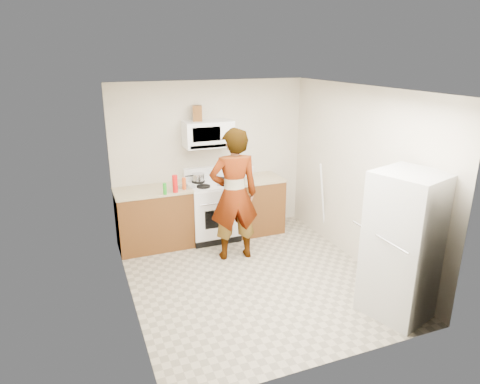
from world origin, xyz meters
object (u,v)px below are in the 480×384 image
microwave (208,134)px  gas_range (212,209)px  person (234,195)px  fridge (404,245)px  saucepan (198,177)px  kettle (247,170)px

microwave → gas_range: bearing=-90.0°
person → microwave: bearing=-78.2°
fridge → saucepan: (-1.53, 2.96, 0.16)m
person → fridge: size_ratio=1.14×
fridge → kettle: 3.08m
person → fridge: person is taller
person → fridge: bearing=128.8°
saucepan → gas_range: bearing=-42.0°
microwave → person: person is taller
gas_range → kettle: size_ratio=6.09×
fridge → kettle: fridge is taller
gas_range → person: 0.92m
kettle → saucepan: kettle is taller
gas_range → saucepan: gas_range is taller
person → saucepan: size_ratio=9.89×
gas_range → microwave: (0.00, 0.13, 1.21)m
gas_range → saucepan: 0.57m
person → gas_range: bearing=-77.3°
kettle → gas_range: bearing=-142.9°
microwave → fridge: size_ratio=0.45×
microwave → fridge: (1.36, -2.93, -0.85)m
microwave → saucepan: bearing=170.8°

